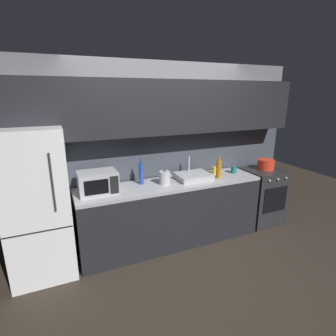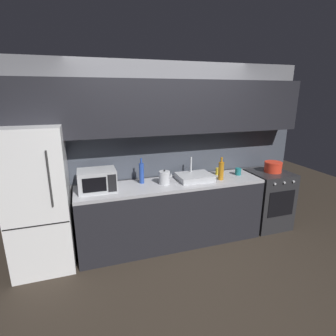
% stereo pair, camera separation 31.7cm
% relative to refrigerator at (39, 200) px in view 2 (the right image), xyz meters
% --- Properties ---
extents(ground_plane, '(10.00, 10.00, 0.00)m').
position_rel_refrigerator_xyz_m(ground_plane, '(1.66, -0.90, -0.87)').
color(ground_plane, '#2D261E').
extents(back_wall, '(4.30, 0.44, 2.50)m').
position_rel_refrigerator_xyz_m(back_wall, '(1.66, 0.30, 0.68)').
color(back_wall, slate).
rests_on(back_wall, ground).
extents(counter_run, '(2.56, 0.60, 0.90)m').
position_rel_refrigerator_xyz_m(counter_run, '(1.66, 0.00, -0.42)').
color(counter_run, black).
rests_on(counter_run, ground).
extents(refrigerator, '(0.68, 0.69, 1.74)m').
position_rel_refrigerator_xyz_m(refrigerator, '(0.00, 0.00, 0.00)').
color(refrigerator, white).
rests_on(refrigerator, ground).
extents(oven_range, '(0.60, 0.62, 0.90)m').
position_rel_refrigerator_xyz_m(oven_range, '(3.28, -0.00, -0.42)').
color(oven_range, '#232326').
rests_on(oven_range, ground).
extents(microwave, '(0.46, 0.35, 0.27)m').
position_rel_refrigerator_xyz_m(microwave, '(0.68, 0.02, 0.16)').
color(microwave, '#A8AAAF').
rests_on(microwave, counter_run).
extents(sink_basin, '(0.48, 0.38, 0.30)m').
position_rel_refrigerator_xyz_m(sink_basin, '(2.01, 0.03, 0.07)').
color(sink_basin, '#ADAFB5').
rests_on(sink_basin, counter_run).
extents(kettle, '(0.18, 0.15, 0.20)m').
position_rel_refrigerator_xyz_m(kettle, '(1.55, -0.01, 0.12)').
color(kettle, '#B7BABF').
rests_on(kettle, counter_run).
extents(wine_bottle_amber, '(0.08, 0.08, 0.32)m').
position_rel_refrigerator_xyz_m(wine_bottle_amber, '(2.36, -0.08, 0.16)').
color(wine_bottle_amber, '#B27019').
rests_on(wine_bottle_amber, counter_run).
extents(wine_bottle_blue, '(0.07, 0.07, 0.35)m').
position_rel_refrigerator_xyz_m(wine_bottle_blue, '(1.27, 0.12, 0.17)').
color(wine_bottle_blue, '#234299').
rests_on(wine_bottle_blue, counter_run).
extents(mug_teal, '(0.09, 0.09, 0.10)m').
position_rel_refrigerator_xyz_m(mug_teal, '(2.72, 0.04, 0.08)').
color(mug_teal, '#19666B').
rests_on(mug_teal, counter_run).
extents(mug_yellow, '(0.07, 0.07, 0.10)m').
position_rel_refrigerator_xyz_m(mug_yellow, '(2.44, 0.15, 0.08)').
color(mug_yellow, gold).
rests_on(mug_yellow, counter_run).
extents(cooking_pot, '(0.27, 0.27, 0.16)m').
position_rel_refrigerator_xyz_m(cooking_pot, '(3.31, 0.00, 0.11)').
color(cooking_pot, red).
rests_on(cooking_pot, oven_range).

